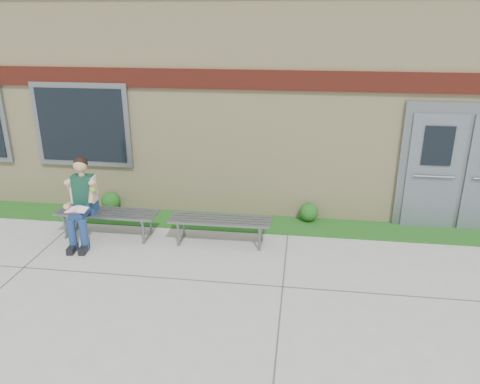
# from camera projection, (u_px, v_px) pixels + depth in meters

# --- Properties ---
(ground) EXTENTS (80.00, 80.00, 0.00)m
(ground) POSITION_uv_depth(u_px,v_px,m) (207.00, 301.00, 6.38)
(ground) COLOR #9E9E99
(ground) RESTS_ON ground
(grass_strip) EXTENTS (16.00, 0.80, 0.02)m
(grass_strip) POSITION_uv_depth(u_px,v_px,m) (235.00, 222.00, 8.78)
(grass_strip) COLOR #154F17
(grass_strip) RESTS_ON ground
(school_building) EXTENTS (16.20, 6.22, 4.20)m
(school_building) POSITION_uv_depth(u_px,v_px,m) (256.00, 85.00, 11.18)
(school_building) COLOR beige
(school_building) RESTS_ON ground
(bench_left) EXTENTS (1.77, 0.51, 0.46)m
(bench_left) POSITION_uv_depth(u_px,v_px,m) (108.00, 217.00, 8.16)
(bench_left) COLOR slate
(bench_left) RESTS_ON ground
(bench_right) EXTENTS (1.72, 0.50, 0.45)m
(bench_right) POSITION_uv_depth(u_px,v_px,m) (220.00, 224.00, 7.91)
(bench_right) COLOR slate
(bench_right) RESTS_ON ground
(girl) EXTENTS (0.57, 0.92, 1.46)m
(girl) POSITION_uv_depth(u_px,v_px,m) (82.00, 200.00, 7.86)
(girl) COLOR navy
(girl) RESTS_ON ground
(shrub_mid) EXTENTS (0.37, 0.37, 0.37)m
(shrub_mid) POSITION_uv_depth(u_px,v_px,m) (111.00, 201.00, 9.27)
(shrub_mid) COLOR #154F17
(shrub_mid) RESTS_ON grass_strip
(shrub_east) EXTENTS (0.35, 0.35, 0.35)m
(shrub_east) POSITION_uv_depth(u_px,v_px,m) (309.00, 212.00, 8.78)
(shrub_east) COLOR #154F17
(shrub_east) RESTS_ON grass_strip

